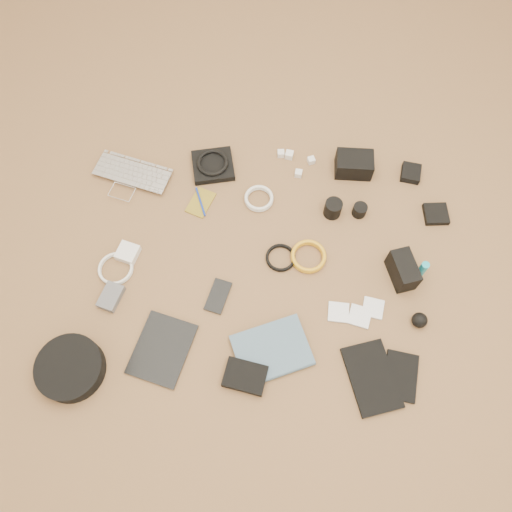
{
  "coord_description": "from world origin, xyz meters",
  "views": [
    {
      "loc": [
        0.02,
        -0.74,
        1.73
      ],
      "look_at": [
        -0.02,
        0.03,
        0.02
      ],
      "focal_mm": 35.0,
      "sensor_mm": 36.0,
      "label": 1
    }
  ],
  "objects_px": {
    "laptop": "(128,182)",
    "dslr_camera": "(354,164)",
    "phone": "(218,296)",
    "tablet": "(162,349)",
    "headphone_case": "(70,368)",
    "paperback": "(281,376)"
  },
  "relations": [
    {
      "from": "phone",
      "to": "paperback",
      "type": "distance_m",
      "value": 0.37
    },
    {
      "from": "dslr_camera",
      "to": "tablet",
      "type": "height_order",
      "value": "dslr_camera"
    },
    {
      "from": "laptop",
      "to": "phone",
      "type": "xyz_separation_m",
      "value": [
        0.4,
        -0.47,
        -0.01
      ]
    },
    {
      "from": "dslr_camera",
      "to": "laptop",
      "type": "bearing_deg",
      "value": -172.44
    },
    {
      "from": "dslr_camera",
      "to": "tablet",
      "type": "bearing_deg",
      "value": -130.57
    },
    {
      "from": "laptop",
      "to": "headphone_case",
      "type": "bearing_deg",
      "value": -79.7
    },
    {
      "from": "laptop",
      "to": "paperback",
      "type": "distance_m",
      "value": 0.99
    },
    {
      "from": "headphone_case",
      "to": "paperback",
      "type": "distance_m",
      "value": 0.72
    },
    {
      "from": "phone",
      "to": "headphone_case",
      "type": "bearing_deg",
      "value": -133.08
    },
    {
      "from": "laptop",
      "to": "headphone_case",
      "type": "distance_m",
      "value": 0.77
    },
    {
      "from": "paperback",
      "to": "dslr_camera",
      "type": "bearing_deg",
      "value": -39.07
    },
    {
      "from": "phone",
      "to": "paperback",
      "type": "height_order",
      "value": "paperback"
    },
    {
      "from": "laptop",
      "to": "dslr_camera",
      "type": "bearing_deg",
      "value": 22.75
    },
    {
      "from": "laptop",
      "to": "phone",
      "type": "distance_m",
      "value": 0.62
    },
    {
      "from": "headphone_case",
      "to": "dslr_camera",
      "type": "bearing_deg",
      "value": 41.35
    },
    {
      "from": "tablet",
      "to": "phone",
      "type": "height_order",
      "value": "same"
    },
    {
      "from": "dslr_camera",
      "to": "phone",
      "type": "distance_m",
      "value": 0.77
    },
    {
      "from": "laptop",
      "to": "phone",
      "type": "height_order",
      "value": "laptop"
    },
    {
      "from": "laptop",
      "to": "paperback",
      "type": "relative_size",
      "value": 1.22
    },
    {
      "from": "laptop",
      "to": "dslr_camera",
      "type": "relative_size",
      "value": 2.12
    },
    {
      "from": "paperback",
      "to": "phone",
      "type": "bearing_deg",
      "value": 18.69
    },
    {
      "from": "laptop",
      "to": "headphone_case",
      "type": "height_order",
      "value": "headphone_case"
    }
  ]
}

